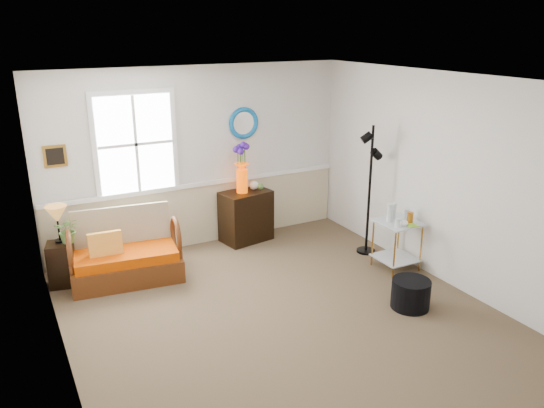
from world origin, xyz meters
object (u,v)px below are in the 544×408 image
lamp_stand (62,264)px  side_table (397,245)px  floor_lamp (369,191)px  ottoman (411,294)px  loveseat (125,247)px  cabinet (246,216)px

lamp_stand → side_table: bearing=-21.8°
floor_lamp → ottoman: 1.77m
loveseat → lamp_stand: loveseat is taller
lamp_stand → loveseat: bearing=-16.5°
lamp_stand → side_table: side_table is taller
floor_lamp → ottoman: floor_lamp is taller
side_table → floor_lamp: 0.85m
loveseat → lamp_stand: size_ratio=2.41×
cabinet → ottoman: size_ratio=1.74×
loveseat → floor_lamp: floor_lamp is taller
lamp_stand → floor_lamp: size_ratio=0.30×
lamp_stand → ottoman: size_ratio=1.26×
loveseat → ottoman: 3.55m
ottoman → loveseat: bearing=140.0°
loveseat → floor_lamp: bearing=-5.8°
cabinet → floor_lamp: floor_lamp is taller
cabinet → side_table: size_ratio=1.15×
side_table → ottoman: bearing=-121.4°
side_table → floor_lamp: bearing=90.9°
loveseat → cabinet: (1.92, 0.46, -0.06)m
lamp_stand → cabinet: bearing=5.2°
loveseat → side_table: size_ratio=2.02×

